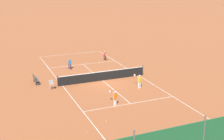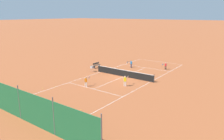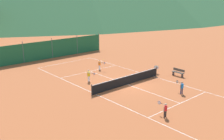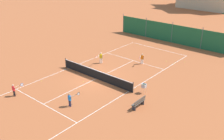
{
  "view_description": "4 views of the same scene",
  "coord_description": "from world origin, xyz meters",
  "px_view_note": "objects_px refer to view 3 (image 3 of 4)",
  "views": [
    {
      "loc": [
        10.61,
        27.7,
        10.15
      ],
      "look_at": [
        -1.37,
        -0.79,
        0.72
      ],
      "focal_mm": 50.0,
      "sensor_mm": 36.0,
      "label": 1
    },
    {
      "loc": [
        -15.85,
        24.34,
        8.43
      ],
      "look_at": [
        1.35,
        0.92,
        0.92
      ],
      "focal_mm": 35.0,
      "sensor_mm": 36.0,
      "label": 2
    },
    {
      "loc": [
        -17.86,
        -18.05,
        8.9
      ],
      "look_at": [
        -0.14,
        2.24,
        1.09
      ],
      "focal_mm": 42.0,
      "sensor_mm": 36.0,
      "label": 3
    },
    {
      "loc": [
        16.47,
        -17.08,
        11.41
      ],
      "look_at": [
        1.52,
        0.69,
        1.15
      ],
      "focal_mm": 42.0,
      "sensor_mm": 36.0,
      "label": 4
    }
  ],
  "objects_px": {
    "tennis_ball_alley_right": "(49,67)",
    "tennis_ball_mid_court": "(104,60)",
    "tennis_ball_by_net_right": "(128,105)",
    "player_far_baseline": "(182,87)",
    "tennis_ball_alley_left": "(134,89)",
    "player_near_service": "(165,109)",
    "player_far_service": "(100,64)",
    "ball_hopper": "(156,68)",
    "courtside_bench": "(178,72)",
    "tennis_ball_near_corner": "(98,63)",
    "tennis_ball_by_net_left": "(104,62)",
    "tennis_net": "(127,80)",
    "player_near_baseline": "(89,75)"
  },
  "relations": [
    {
      "from": "tennis_ball_by_net_left",
      "to": "courtside_bench",
      "type": "relative_size",
      "value": 0.04
    },
    {
      "from": "player_far_baseline",
      "to": "tennis_ball_alley_right",
      "type": "bearing_deg",
      "value": 106.24
    },
    {
      "from": "player_far_service",
      "to": "player_far_baseline",
      "type": "bearing_deg",
      "value": -86.76
    },
    {
      "from": "player_near_service",
      "to": "tennis_ball_near_corner",
      "type": "distance_m",
      "value": 16.97
    },
    {
      "from": "player_far_baseline",
      "to": "tennis_ball_alley_left",
      "type": "relative_size",
      "value": 18.1
    },
    {
      "from": "ball_hopper",
      "to": "courtside_bench",
      "type": "bearing_deg",
      "value": -65.49
    },
    {
      "from": "player_near_service",
      "to": "tennis_ball_near_corner",
      "type": "bearing_deg",
      "value": 68.79
    },
    {
      "from": "tennis_net",
      "to": "player_near_service",
      "type": "distance_m",
      "value": 7.76
    },
    {
      "from": "tennis_ball_alley_left",
      "to": "tennis_ball_by_net_right",
      "type": "relative_size",
      "value": 1.0
    },
    {
      "from": "ball_hopper",
      "to": "courtside_bench",
      "type": "xyz_separation_m",
      "value": [
        1.05,
        -2.3,
        -0.21
      ]
    },
    {
      "from": "tennis_net",
      "to": "player_far_service",
      "type": "bearing_deg",
      "value": 77.91
    },
    {
      "from": "tennis_ball_mid_court",
      "to": "courtside_bench",
      "type": "relative_size",
      "value": 0.04
    },
    {
      "from": "player_far_service",
      "to": "courtside_bench",
      "type": "relative_size",
      "value": 0.8
    },
    {
      "from": "tennis_ball_near_corner",
      "to": "ball_hopper",
      "type": "relative_size",
      "value": 0.07
    },
    {
      "from": "player_near_service",
      "to": "ball_hopper",
      "type": "height_order",
      "value": "player_near_service"
    },
    {
      "from": "tennis_ball_by_net_right",
      "to": "player_far_baseline",
      "type": "bearing_deg",
      "value": -12.6
    },
    {
      "from": "ball_hopper",
      "to": "player_near_service",
      "type": "bearing_deg",
      "value": -137.19
    },
    {
      "from": "player_far_service",
      "to": "tennis_ball_near_corner",
      "type": "relative_size",
      "value": 18.24
    },
    {
      "from": "tennis_net",
      "to": "courtside_bench",
      "type": "relative_size",
      "value": 6.12
    },
    {
      "from": "tennis_ball_mid_court",
      "to": "tennis_ball_alley_right",
      "type": "bearing_deg",
      "value": 168.15
    },
    {
      "from": "player_far_service",
      "to": "tennis_ball_alley_left",
      "type": "bearing_deg",
      "value": -102.87
    },
    {
      "from": "tennis_ball_alley_right",
      "to": "tennis_ball_near_corner",
      "type": "bearing_deg",
      "value": -24.34
    },
    {
      "from": "player_far_baseline",
      "to": "tennis_ball_alley_left",
      "type": "distance_m",
      "value": 4.5
    },
    {
      "from": "player_far_service",
      "to": "ball_hopper",
      "type": "relative_size",
      "value": 1.35
    },
    {
      "from": "tennis_net",
      "to": "tennis_ball_near_corner",
      "type": "distance_m",
      "value": 9.23
    },
    {
      "from": "player_far_service",
      "to": "player_near_service",
      "type": "height_order",
      "value": "player_far_service"
    },
    {
      "from": "player_far_baseline",
      "to": "courtside_bench",
      "type": "relative_size",
      "value": 0.8
    },
    {
      "from": "tennis_ball_alley_right",
      "to": "player_near_baseline",
      "type": "bearing_deg",
      "value": -86.77
    },
    {
      "from": "tennis_net",
      "to": "tennis_ball_by_net_right",
      "type": "distance_m",
      "value": 5.36
    },
    {
      "from": "tennis_net",
      "to": "player_near_baseline",
      "type": "height_order",
      "value": "player_near_baseline"
    },
    {
      "from": "player_far_service",
      "to": "player_far_baseline",
      "type": "height_order",
      "value": "player_far_service"
    },
    {
      "from": "player_near_service",
      "to": "player_far_baseline",
      "type": "bearing_deg",
      "value": 21.67
    },
    {
      "from": "player_near_service",
      "to": "tennis_ball_alley_right",
      "type": "relative_size",
      "value": 17.14
    },
    {
      "from": "tennis_ball_alley_left",
      "to": "ball_hopper",
      "type": "distance_m",
      "value": 6.06
    },
    {
      "from": "player_far_baseline",
      "to": "tennis_ball_near_corner",
      "type": "xyz_separation_m",
      "value": [
        1.11,
        13.81,
        -0.67
      ]
    },
    {
      "from": "tennis_ball_alley_right",
      "to": "tennis_ball_by_net_right",
      "type": "relative_size",
      "value": 1.0
    },
    {
      "from": "tennis_ball_by_net_left",
      "to": "ball_hopper",
      "type": "distance_m",
      "value": 8.15
    },
    {
      "from": "tennis_ball_by_net_right",
      "to": "tennis_net",
      "type": "bearing_deg",
      "value": 46.26
    },
    {
      "from": "tennis_net",
      "to": "tennis_ball_by_net_left",
      "type": "distance_m",
      "value": 9.59
    },
    {
      "from": "tennis_ball_by_net_right",
      "to": "courtside_bench",
      "type": "xyz_separation_m",
      "value": [
        10.04,
        2.18,
        0.42
      ]
    },
    {
      "from": "tennis_ball_near_corner",
      "to": "tennis_ball_alley_left",
      "type": "height_order",
      "value": "same"
    },
    {
      "from": "player_far_baseline",
      "to": "tennis_ball_mid_court",
      "type": "xyz_separation_m",
      "value": [
        2.91,
        14.87,
        -0.67
      ]
    },
    {
      "from": "tennis_ball_alley_right",
      "to": "tennis_ball_alley_left",
      "type": "height_order",
      "value": "same"
    },
    {
      "from": "tennis_ball_near_corner",
      "to": "courtside_bench",
      "type": "relative_size",
      "value": 0.04
    },
    {
      "from": "player_far_service",
      "to": "courtside_bench",
      "type": "xyz_separation_m",
      "value": [
        5.02,
        -7.86,
        -0.25
      ]
    },
    {
      "from": "tennis_ball_near_corner",
      "to": "tennis_ball_by_net_left",
      "type": "xyz_separation_m",
      "value": [
        1.03,
        -0.03,
        0.0
      ]
    },
    {
      "from": "tennis_ball_alley_right",
      "to": "ball_hopper",
      "type": "distance_m",
      "value": 13.49
    },
    {
      "from": "tennis_ball_alley_right",
      "to": "tennis_ball_mid_court",
      "type": "bearing_deg",
      "value": -11.85
    },
    {
      "from": "player_far_service",
      "to": "player_near_service",
      "type": "relative_size",
      "value": 1.06
    },
    {
      "from": "tennis_ball_alley_right",
      "to": "tennis_ball_mid_court",
      "type": "height_order",
      "value": "same"
    }
  ]
}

